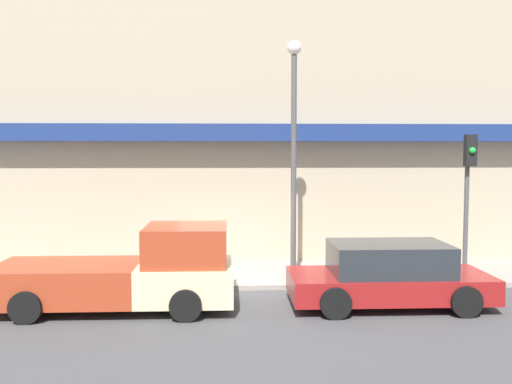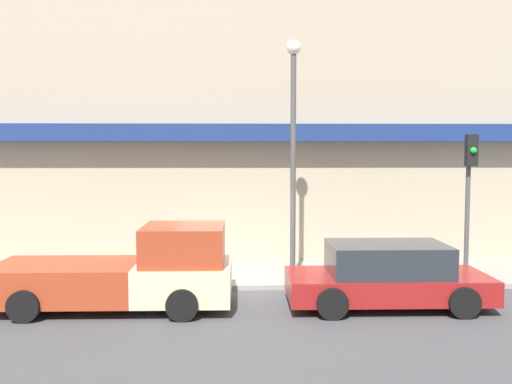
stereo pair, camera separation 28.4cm
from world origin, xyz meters
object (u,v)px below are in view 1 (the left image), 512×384
(pickup_truck, at_px, (132,273))
(traffic_light, at_px, (468,180))
(fire_hydrant, at_px, (142,266))
(parked_car, at_px, (389,275))
(street_lamp, at_px, (294,134))

(pickup_truck, distance_m, traffic_light, 8.67)
(pickup_truck, distance_m, fire_hydrant, 2.37)
(parked_car, bearing_deg, traffic_light, 39.38)
(pickup_truck, xyz_separation_m, parked_car, (5.59, 0.00, -0.10))
(pickup_truck, relative_size, parked_car, 1.17)
(parked_car, bearing_deg, pickup_truck, -179.10)
(pickup_truck, relative_size, fire_hydrant, 7.67)
(fire_hydrant, relative_size, traffic_light, 0.18)
(fire_hydrant, xyz_separation_m, street_lamp, (3.85, -0.38, 3.38))
(street_lamp, xyz_separation_m, traffic_light, (4.50, 0.11, -1.17))
(pickup_truck, relative_size, traffic_light, 1.37)
(street_lamp, bearing_deg, parked_car, -46.00)
(fire_hydrant, xyz_separation_m, traffic_light, (8.35, -0.27, 2.22))
(parked_car, xyz_separation_m, street_lamp, (-1.89, 1.96, 3.15))
(parked_car, xyz_separation_m, fire_hydrant, (-5.74, 2.34, -0.23))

